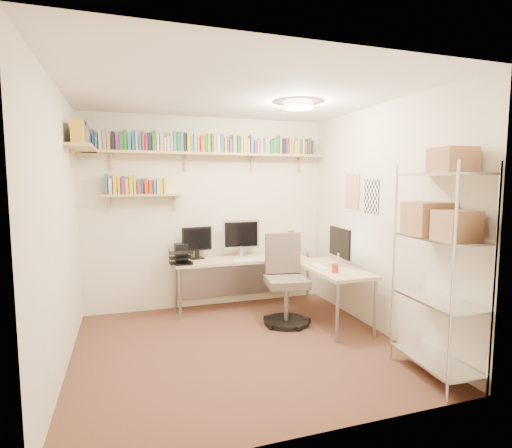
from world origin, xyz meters
The scene contains 6 objects.
ground centered at (0.00, 0.00, 0.00)m, with size 3.20×3.20×0.00m, color #4C3120.
room_shell centered at (0.00, 0.00, 1.55)m, with size 3.24×3.04×2.52m.
wall_shelves centered at (-0.44, 1.30, 2.03)m, with size 3.12×1.09×0.80m.
corner_desk centered at (0.48, 0.99, 0.66)m, with size 2.06×1.74×1.16m.
office_chair centered at (0.71, 0.53, 0.44)m, with size 0.56×0.57×1.05m.
wire_rack centered at (1.42, -1.09, 1.31)m, with size 0.45×0.82×1.93m.
Camera 1 is at (-1.06, -3.73, 1.66)m, focal length 28.00 mm.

